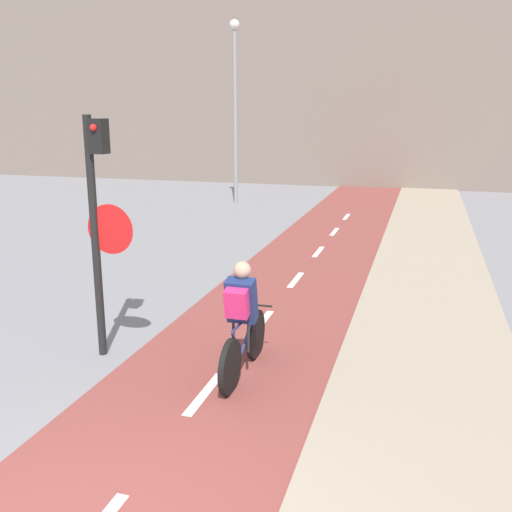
# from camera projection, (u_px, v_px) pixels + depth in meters

# --- Properties ---
(building_row_background) EXTENTS (60.00, 5.20, 12.31)m
(building_row_background) POSITION_uv_depth(u_px,v_px,m) (382.00, 50.00, 26.61)
(building_row_background) COLOR slate
(building_row_background) RESTS_ON ground_plane
(traffic_light_pole) EXTENTS (0.67, 0.25, 3.27)m
(traffic_light_pole) POSITION_uv_depth(u_px,v_px,m) (99.00, 212.00, 7.50)
(traffic_light_pole) COLOR black
(traffic_light_pole) RESTS_ON ground_plane
(street_lamp_far) EXTENTS (0.36, 0.36, 6.45)m
(street_lamp_far) POSITION_uv_depth(u_px,v_px,m) (235.00, 93.00, 20.42)
(street_lamp_far) COLOR gray
(street_lamp_far) RESTS_ON ground_plane
(cyclist_near) EXTENTS (0.46, 1.76, 1.52)m
(cyclist_near) POSITION_uv_depth(u_px,v_px,m) (242.00, 323.00, 7.16)
(cyclist_near) COLOR black
(cyclist_near) RESTS_ON ground_plane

